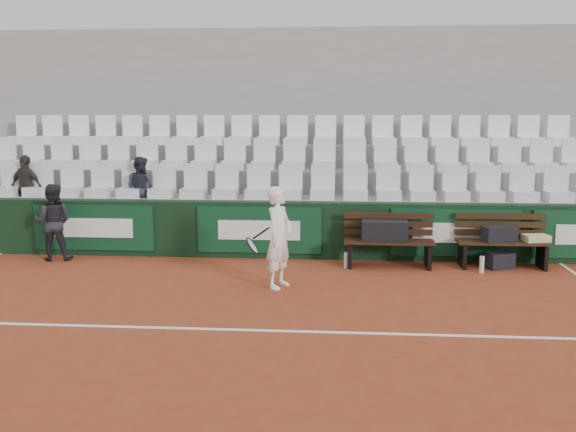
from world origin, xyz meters
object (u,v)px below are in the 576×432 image
Objects in this scene: sports_bag_right at (499,234)px; tennis_player at (279,237)px; bench_left at (389,254)px; bench_right at (502,254)px; sports_bag_left at (385,231)px; ball_kid at (53,222)px; water_bottle_far at (482,265)px; water_bottle_near at (346,260)px; spectator_c at (140,165)px; spectator_b at (25,164)px; sports_bag_ground at (499,260)px.

sports_bag_right is 3.84m from tennis_player.
bench_left is 1.00× the size of bench_right.
ball_kid is at bearing 179.47° from sports_bag_left.
sports_bag_right is 1.99× the size of water_bottle_far.
sports_bag_left reaches higher than water_bottle_near.
bench_left is 0.40m from sports_bag_left.
water_bottle_far is 0.23× the size of spectator_c.
sports_bag_right is 0.37× the size of tennis_player.
ball_kid is 1.09× the size of spectator_b.
bench_right is 0.13m from sports_bag_ground.
bench_right is 7.72m from ball_kid.
water_bottle_near is at bearing -175.77° from sports_bag_right.
bench_left is at bearing -179.21° from sports_bag_ground.
sports_bag_right reaches higher than water_bottle_near.
bench_right is 2.61m from water_bottle_near.
sports_bag_ground is at bearing -125.36° from bench_right.
spectator_b is 1.01× the size of spectator_c.
spectator_b is (-8.67, 1.00, 1.39)m from bench_right.
bench_left is 1.89m from bench_right.
tennis_player is at bearing -157.60° from sports_bag_ground.
bench_right is at bearing 32.95° from sports_bag_right.
sports_bag_left is 2.95× the size of water_bottle_near.
ball_kid is 1.11× the size of spectator_c.
bench_right reaches higher than water_bottle_near.
sports_bag_left is at bearing 12.15° from water_bottle_near.
bench_left is 5.79× the size of water_bottle_near.
bench_left is 2.73× the size of sports_bag_right.
water_bottle_far is 0.23× the size of spectator_b.
spectator_b reaches higher than tennis_player.
water_bottle_far is 0.18× the size of tennis_player.
sports_bag_left is at bearing 41.41° from tennis_player.
tennis_player is (-1.64, -1.44, 0.13)m from sports_bag_left.
water_bottle_near is (-2.54, -0.15, -0.01)m from sports_bag_ground.
spectator_c is (-4.57, 1.10, 1.38)m from bench_left.
sports_bag_ground is 0.33× the size of ball_kid.
ball_kid is (-5.82, 0.06, 0.45)m from bench_left.
water_bottle_far is at bearing -172.39° from spectator_c.
water_bottle_near is at bearing 175.08° from water_bottle_far.
bench_left is at bearing 170.42° from ball_kid.
spectator_b is (-5.07, 2.54, 0.86)m from tennis_player.
spectator_b is at bearing 172.86° from sports_bag_ground.
spectator_c reaches higher than sports_bag_left.
tennis_player is (-1.71, -1.43, 0.52)m from bench_left.
sports_bag_left reaches higher than water_bottle_far.
sports_bag_left is 2.19m from tennis_player.
bench_right is at bearing 3.18° from bench_left.
water_bottle_near is at bearing -176.87° from spectator_c.
sports_bag_ground is 0.30× the size of tennis_player.
tennis_player reaches higher than sports_bag_left.
bench_left is 5.84m from ball_kid.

